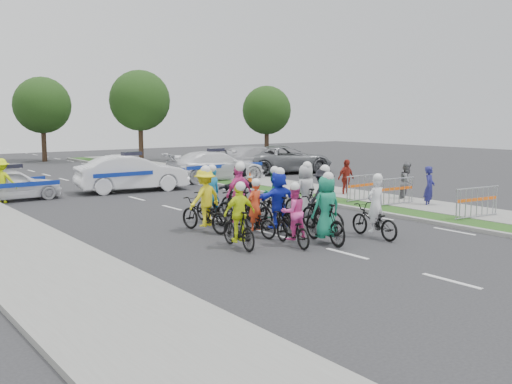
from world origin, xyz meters
TOP-DOWN VIEW (x-y plane):
  - ground at (0.00, 0.00)m, footprint 90.00×90.00m
  - curb_right at (5.10, 5.00)m, footprint 0.20×60.00m
  - grass_strip at (5.80, 5.00)m, footprint 1.20×60.00m
  - sidewalk_right at (7.60, 5.00)m, footprint 2.40×60.00m
  - sidewalk_left at (-6.50, 5.00)m, footprint 3.00×60.00m
  - rider_0 at (2.00, 0.87)m, footprint 0.81×1.87m
  - rider_1 at (0.39, 1.18)m, footprint 0.90×1.94m
  - rider_2 at (-0.49, 1.52)m, footprint 0.88×1.77m
  - rider_3 at (-1.81, 2.14)m, footprint 0.93×1.73m
  - rider_4 at (1.44, 2.39)m, footprint 1.17×2.03m
  - rider_5 at (0.23, 3.01)m, footprint 1.56×1.87m
  - rider_6 at (-0.61, 3.07)m, footprint 0.84×1.73m
  - rider_7 at (2.04, 3.82)m, footprint 0.86×1.92m
  - rider_8 at (1.10, 4.32)m, footprint 0.79×1.84m
  - rider_9 at (-0.22, 4.37)m, footprint 1.07×2.00m
  - rider_10 at (-1.38, 4.49)m, footprint 1.21×2.06m
  - rider_11 at (0.69, 5.59)m, footprint 1.60×1.90m
  - rider_12 at (-0.47, 5.56)m, footprint 0.74×1.90m
  - police_car_0 at (-4.28, 14.61)m, footprint 3.90×1.58m
  - police_car_1 at (0.90, 14.32)m, footprint 5.21×2.54m
  - police_car_2 at (6.22, 15.44)m, footprint 5.66×2.89m
  - civilian_sedan at (10.03, 17.00)m, footprint 6.05×3.19m
  - civilian_suv at (11.83, 16.45)m, footprint 6.33×3.84m
  - spectator_0 at (7.70, 3.15)m, footprint 0.67×0.56m
  - spectator_1 at (8.28, 4.64)m, footprint 0.92×0.82m
  - spectator_2 at (7.34, 7.08)m, footprint 0.96×0.44m
  - marshal_hiviz at (-4.76, 14.13)m, footprint 1.32×1.11m
  - barrier_0 at (6.70, 0.58)m, footprint 2.05×0.77m
  - barrier_1 at (6.70, 3.98)m, footprint 2.04×0.69m
  - barrier_2 at (6.70, 5.48)m, footprint 2.00×0.51m
  - cone_0 at (3.79, 8.79)m, footprint 0.40×0.40m
  - cone_1 at (6.39, 12.66)m, footprint 0.40×0.40m
  - tree_1 at (9.00, 30.00)m, footprint 4.55×4.55m
  - tree_2 at (18.00, 26.00)m, footprint 3.85×3.85m
  - tree_4 at (3.00, 34.00)m, footprint 4.20×4.20m

SIDE VIEW (x-z plane):
  - ground at x=0.00m, z-range 0.00..0.00m
  - grass_strip at x=5.80m, z-range 0.00..0.11m
  - curb_right at x=5.10m, z-range 0.00..0.12m
  - sidewalk_right at x=7.60m, z-range 0.00..0.13m
  - sidewalk_left at x=-6.50m, z-range 0.00..0.13m
  - cone_0 at x=3.79m, z-range -0.01..0.69m
  - cone_1 at x=6.39m, z-range -0.01..0.69m
  - barrier_0 at x=6.70m, z-range 0.00..1.12m
  - barrier_1 at x=6.70m, z-range 0.00..1.12m
  - barrier_2 at x=6.70m, z-range 0.00..1.12m
  - rider_6 at x=-0.61m, z-range -0.28..1.41m
  - rider_0 at x=2.00m, z-range -0.31..1.54m
  - rider_12 at x=-0.47m, z-range -0.32..1.59m
  - rider_2 at x=-0.49m, z-range -0.22..1.51m
  - police_car_0 at x=-4.28m, z-range 0.00..1.33m
  - rider_3 at x=-1.81m, z-range -0.20..1.57m
  - rider_8 at x=1.10m, z-range -0.24..1.62m
  - rider_1 at x=0.39m, z-range -0.22..1.75m
  - rider_10 at x=-1.38m, z-range -0.23..1.77m
  - rider_7 at x=2.04m, z-range -0.23..1.77m
  - rider_4 at x=1.44m, z-range -0.23..1.78m
  - rider_9 at x=-0.22m, z-range -0.24..1.80m
  - spectator_0 at x=7.70m, z-range 0.00..1.57m
  - police_car_2 at x=6.22m, z-range 0.00..1.57m
  - spectator_1 at x=8.28m, z-range 0.00..1.58m
  - spectator_2 at x=7.34m, z-range 0.00..1.60m
  - rider_11 at x=0.69m, z-range -0.16..1.80m
  - rider_5 at x=0.23m, z-range -0.16..1.80m
  - civilian_suv at x=11.83m, z-range 0.00..1.64m
  - police_car_1 at x=0.90m, z-range 0.00..1.65m
  - civilian_sedan at x=10.03m, z-range 0.00..1.67m
  - marshal_hiviz at x=-4.76m, z-range 0.00..1.77m
  - tree_2 at x=18.00m, z-range 0.95..6.72m
  - tree_4 at x=3.00m, z-range 1.04..7.34m
  - tree_1 at x=9.00m, z-range 1.12..7.95m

